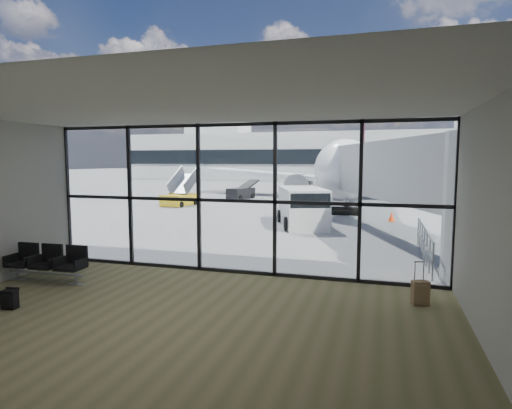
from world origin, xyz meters
The scene contains 21 objects.
ground centered at (0.00, 40.00, 0.00)m, with size 220.00×220.00×0.00m, color slate.
lounge_shell centered at (0.00, -4.80, 2.65)m, with size 12.02×8.01×4.51m.
glass_curtain_wall centered at (0.00, 0.00, 2.25)m, with size 12.10×0.12×4.50m.
jet_bridge centered at (4.90, 7.07, 2.76)m, with size 8.00×16.50×4.33m.
apron_railing centered at (5.60, 3.50, 0.72)m, with size 0.06×5.46×1.11m.
far_terminal centered at (-0.59, 61.97, 4.21)m, with size 80.00×12.20×11.00m.
tree_0 centered at (-45.00, 72.00, 4.63)m, with size 4.95×4.95×7.12m.
tree_1 centered at (-39.00, 72.00, 5.25)m, with size 5.61×5.61×8.07m.
tree_2 centered at (-33.00, 72.00, 5.88)m, with size 6.27×6.27×9.03m.
tree_3 centered at (-27.00, 72.00, 4.63)m, with size 4.95×4.95×7.12m.
tree_4 centered at (-21.00, 72.00, 5.25)m, with size 5.61×5.61×8.07m.
tree_5 centered at (-15.00, 72.00, 5.88)m, with size 6.27×6.27×9.03m.
seating_row centered at (-4.77, -2.33, 0.58)m, with size 2.35×0.75×1.04m.
backpack centered at (-3.93, -4.47, 0.24)m, with size 0.35×0.32×0.49m.
suitcase centered at (5.10, -1.51, 0.31)m, with size 0.43×0.36×1.03m.
airliner centered at (1.81, 29.07, 2.81)m, with size 30.99×35.85×9.24m.
service_van centered at (0.26, 9.67, 1.02)m, with size 3.40×4.96×1.98m.
belt_loader centered at (-7.91, 24.10, 0.55)m, with size 2.22×3.78×1.65m.
mobile_stairs centered at (-10.54, 17.22, 0.57)m, with size 2.01×3.48×2.36m.
traffic_cone_b centered at (0.19, 10.84, 0.31)m, with size 0.45×0.45×0.65m.
traffic_cone_c centered at (4.70, 12.98, 0.26)m, with size 0.38×0.38×0.54m.
Camera 1 is at (4.19, -11.96, 3.39)m, focal length 30.00 mm.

